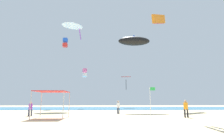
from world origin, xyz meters
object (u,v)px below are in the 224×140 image
canopy_tent (52,93)px  kite_box_blue (65,43)px  banner_flag (151,98)px  kite_parafoil_orange (159,19)px  kite_diamond_red (126,77)px  kite_box_pink (85,73)px  kite_delta_white (72,24)px  person_near_tent (30,108)px  person_central (186,107)px  person_leftmost (118,106)px  kite_inflatable_black (134,41)px

canopy_tent → kite_box_blue: size_ratio=1.26×
banner_flag → kite_parafoil_orange: size_ratio=0.59×
banner_flag → kite_diamond_red: bearing=88.6°
kite_box_pink → kite_delta_white: kite_delta_white is taller
kite_parafoil_orange → kite_diamond_red: size_ratio=1.46×
person_near_tent → kite_box_pink: size_ratio=0.76×
canopy_tent → kite_parafoil_orange: size_ratio=0.57×
person_central → canopy_tent: bearing=171.8°
person_near_tent → person_leftmost: size_ratio=0.94×
kite_inflatable_black → kite_box_blue: bearing=139.3°
person_central → kite_delta_white: bearing=120.9°
person_leftmost → kite_diamond_red: 23.40m
canopy_tent → kite_diamond_red: bearing=69.1°
kite_delta_white → banner_flag: bearing=86.8°
kite_box_pink → kite_inflatable_black: 16.06m
banner_flag → person_leftmost: bearing=124.9°
banner_flag → kite_box_pink: 25.46m
kite_delta_white → kite_diamond_red: size_ratio=1.77×
canopy_tent → banner_flag: size_ratio=0.95×
person_near_tent → person_leftmost: 10.50m
person_leftmost → kite_inflatable_black: 13.23m
kite_box_pink → kite_inflatable_black: (10.02, -11.95, 3.84)m
person_near_tent → banner_flag: 13.02m
person_near_tent → kite_box_pink: kite_box_pink is taller
kite_delta_white → kite_diamond_red: 19.03m
person_near_tent → kite_parafoil_orange: 32.58m
banner_flag → kite_box_blue: size_ratio=1.32×
kite_parafoil_orange → kite_delta_white: bearing=-44.2°
person_central → kite_parafoil_orange: bearing=68.6°
kite_inflatable_black → kite_diamond_red: kite_inflatable_black is taller
person_leftmost → kite_delta_white: 22.88m
person_near_tent → kite_delta_white: (0.87, 16.11, 17.18)m
person_leftmost → kite_box_blue: 28.24m
kite_inflatable_black → canopy_tent: bearing=-128.8°
person_central → kite_delta_white: (-15.24, 18.16, 17.09)m
person_near_tent → kite_box_blue: bearing=76.1°
person_near_tent → kite_inflatable_black: kite_inflatable_black is taller
person_leftmost → banner_flag: (3.19, -4.57, 0.92)m
kite_inflatable_black → kite_box_blue: 21.40m
kite_parafoil_orange → kite_box_blue: size_ratio=2.23×
person_near_tent → kite_diamond_red: 30.04m
kite_parafoil_orange → kite_delta_white: (-19.37, -0.75, -2.00)m
person_leftmost → kite_inflatable_black: (3.38, 6.05, 11.26)m
kite_box_blue → kite_parafoil_orange: bearing=162.5°
banner_flag → kite_delta_white: (-12.09, 16.86, 16.20)m
person_leftmost → kite_box_blue: kite_box_blue is taller
kite_box_blue → person_near_tent: bearing=95.5°
person_leftmost → person_near_tent: bearing=79.4°
kite_inflatable_black → person_leftmost: bearing=-117.8°
kite_box_pink → kite_box_blue: 10.15m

